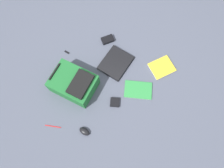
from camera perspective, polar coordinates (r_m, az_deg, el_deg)
ground_plane at (r=2.03m, az=-0.95°, el=0.08°), size 3.88×3.88×0.00m
backpack at (r=1.96m, az=-10.33°, el=0.13°), size 0.35×0.43×0.21m
laptop at (r=2.09m, az=1.12°, el=5.76°), size 0.36×0.32×0.03m
book_comic at (r=2.13m, az=13.39°, el=4.38°), size 0.29×0.29×0.02m
book_red at (r=2.01m, az=7.12°, el=-1.63°), size 0.22×0.29×0.02m
computer_mouse at (r=1.92m, az=-7.50°, el=-12.67°), size 0.08×0.11×0.04m
power_brick at (r=2.22m, az=-1.21°, el=12.00°), size 0.14×0.14×0.03m
pen_black at (r=2.00m, az=-15.78°, el=-11.01°), size 0.03×0.15×0.01m
earbud_pouch at (r=1.96m, az=0.79°, el=-4.99°), size 0.10×0.10×0.02m
usb_stick at (r=2.21m, az=-12.17°, el=8.49°), size 0.03×0.06×0.01m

